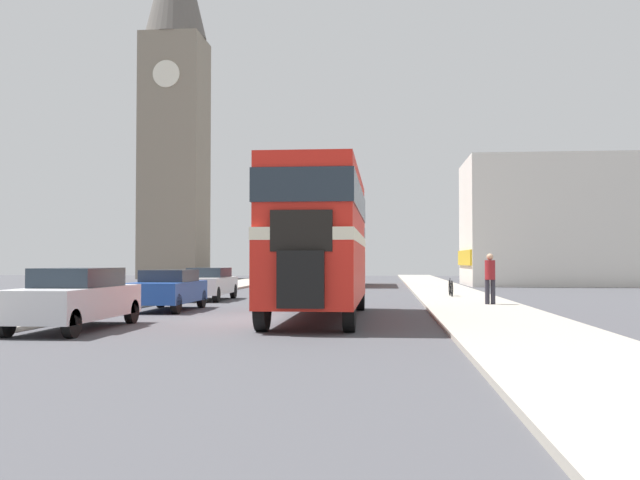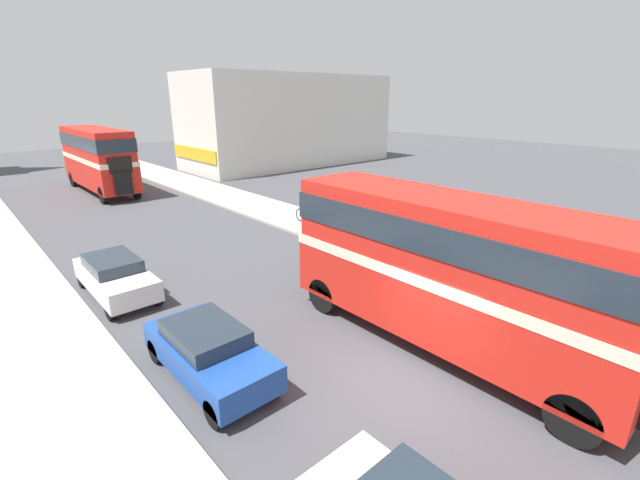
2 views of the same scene
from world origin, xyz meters
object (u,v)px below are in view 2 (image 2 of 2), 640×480
Objects in this scene: car_parked_mid at (209,351)px; bicycle_on_pavement at (306,217)px; bus_distant at (98,155)px; double_decker_bus at (447,262)px; car_parked_far at (115,276)px; pedestrian_walking at (406,225)px.

bicycle_on_pavement is (10.20, 8.43, -0.24)m from car_parked_mid.
double_decker_bus is at bearing -88.36° from bus_distant.
bus_distant is (-0.79, 27.69, 0.16)m from double_decker_bus.
car_parked_far is at bearing -104.74° from bus_distant.
double_decker_bus reaches higher than pedestrian_walking.
bicycle_on_pavement is at bearing 39.58° from car_parked_mid.
car_parked_mid is 11.34m from pedestrian_walking.
car_parked_far is 10.61m from bicycle_on_pavement.
bus_distant reaches higher than car_parked_mid.
bus_distant is 2.32× the size of car_parked_far.
bicycle_on_pavement is at bearing 98.23° from pedestrian_walking.
bicycle_on_pavement is (5.57, -16.26, -2.18)m from bus_distant.
double_decker_bus is 2.30× the size of car_parked_far.
car_parked_far is (-0.20, 6.33, 0.00)m from car_parked_mid.
pedestrian_walking is (5.63, 5.51, -1.36)m from double_decker_bus.
bus_distant is at bearing 91.64° from double_decker_bus.
pedestrian_walking reaches higher than bicycle_on_pavement.
car_parked_mid is at bearing 151.00° from double_decker_bus.
bus_distant reaches higher than bicycle_on_pavement.
pedestrian_walking is at bearing -73.84° from bus_distant.
car_parked_far reaches higher than bicycle_on_pavement.
pedestrian_walking is at bearing 12.79° from car_parked_mid.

